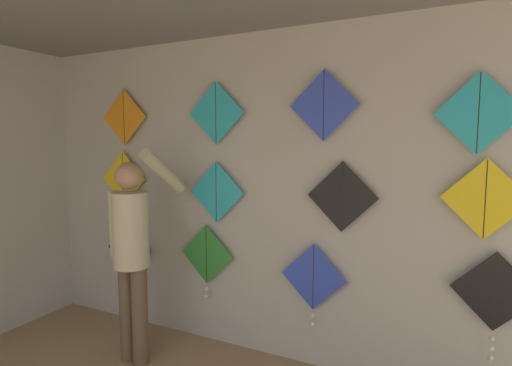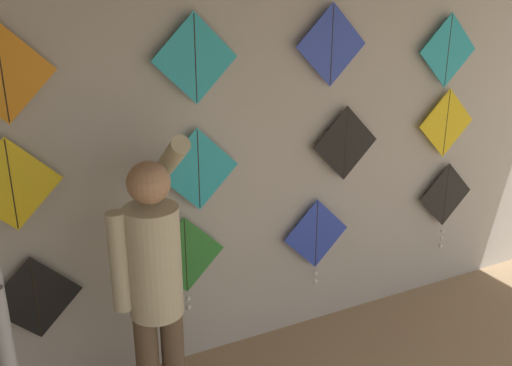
# 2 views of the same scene
# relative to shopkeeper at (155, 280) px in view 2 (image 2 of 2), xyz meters

# --- Properties ---
(back_panel) EXTENTS (5.82, 0.06, 2.80)m
(back_panel) POSITION_rel_shopkeeper_xyz_m (0.98, 0.64, 0.37)
(back_panel) COLOR #BCB7AD
(back_panel) RESTS_ON ground
(shopkeeper) EXTENTS (0.46, 0.62, 1.83)m
(shopkeeper) POSITION_rel_shopkeeper_xyz_m (0.00, 0.00, 0.00)
(shopkeeper) COLOR brown
(shopkeeper) RESTS_ON ground
(kite_0) EXTENTS (0.55, 0.01, 0.55)m
(kite_0) POSITION_rel_shopkeeper_xyz_m (-0.58, 0.55, -0.25)
(kite_0) COLOR black
(kite_1) EXTENTS (0.55, 0.04, 0.69)m
(kite_1) POSITION_rel_shopkeeper_xyz_m (0.37, 0.55, -0.21)
(kite_1) COLOR #338C38
(kite_2) EXTENTS (0.55, 0.04, 0.69)m
(kite_2) POSITION_rel_shopkeeper_xyz_m (1.40, 0.55, -0.27)
(kite_2) COLOR blue
(kite_3) EXTENTS (0.55, 0.04, 0.76)m
(kite_3) POSITION_rel_shopkeeper_xyz_m (2.67, 0.55, -0.19)
(kite_3) COLOR black
(kite_4) EXTENTS (0.55, 0.01, 0.55)m
(kite_4) POSITION_rel_shopkeeper_xyz_m (-0.62, 0.55, 0.48)
(kite_4) COLOR yellow
(kite_5) EXTENTS (0.55, 0.01, 0.55)m
(kite_5) POSITION_rel_shopkeeper_xyz_m (0.49, 0.55, 0.40)
(kite_5) COLOR #28B2C6
(kite_6) EXTENTS (0.55, 0.01, 0.55)m
(kite_6) POSITION_rel_shopkeeper_xyz_m (1.62, 0.55, 0.43)
(kite_6) COLOR black
(kite_7) EXTENTS (0.55, 0.01, 0.55)m
(kite_7) POSITION_rel_shopkeeper_xyz_m (2.58, 0.55, 0.47)
(kite_7) COLOR yellow
(kite_8) EXTENTS (0.55, 0.01, 0.55)m
(kite_8) POSITION_rel_shopkeeper_xyz_m (-0.58, 0.55, 1.09)
(kite_8) COLOR orange
(kite_9) EXTENTS (0.55, 0.01, 0.55)m
(kite_9) POSITION_rel_shopkeeper_xyz_m (0.49, 0.55, 1.10)
(kite_9) COLOR #28B2C6
(kite_10) EXTENTS (0.55, 0.01, 0.55)m
(kite_10) POSITION_rel_shopkeeper_xyz_m (1.46, 0.55, 1.13)
(kite_10) COLOR blue
(kite_11) EXTENTS (0.55, 0.01, 0.55)m
(kite_11) POSITION_rel_shopkeeper_xyz_m (2.52, 0.55, 1.04)
(kite_11) COLOR #28B2C6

